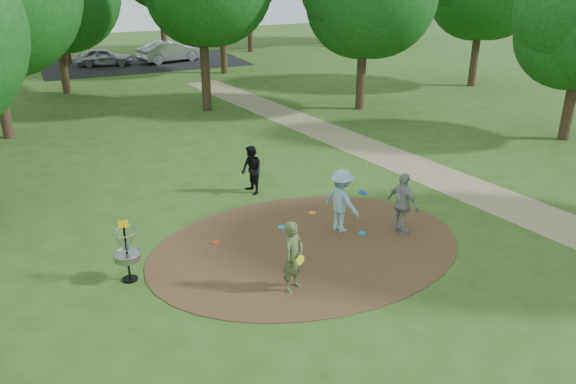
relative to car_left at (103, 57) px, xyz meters
name	(u,v)px	position (x,y,z in m)	size (l,w,h in m)	color
ground	(307,247)	(0.79, -30.17, -0.63)	(100.00, 100.00, 0.00)	#2D5119
dirt_clearing	(307,246)	(0.79, -30.17, -0.62)	(8.40, 8.40, 0.02)	#47301C
footpath	(453,182)	(7.29, -28.17, -0.62)	(2.00, 40.00, 0.01)	#8C7A5B
parking_lot	(145,63)	(2.79, -0.17, -0.62)	(14.00, 8.00, 0.01)	black
player_observer_with_disc	(293,256)	(-0.41, -31.85, 0.21)	(0.73, 0.66, 1.68)	#526037
player_throwing_with_disc	(341,201)	(2.06, -29.69, 0.26)	(1.29, 1.30, 1.77)	#8DC0D3
player_walking_with_disc	(252,170)	(0.84, -26.16, 0.15)	(0.68, 0.83, 1.56)	black
player_waiting_with_disc	(403,204)	(3.48, -30.53, 0.24)	(0.65, 1.09, 1.74)	#9C9C9F
disc_ground_cyan	(282,227)	(0.64, -28.88, -0.60)	(0.22, 0.22, 0.02)	#17A6BD
disc_ground_blue	(362,233)	(2.49, -30.15, -0.60)	(0.22, 0.22, 0.02)	#0B85C3
disc_ground_red	(216,242)	(-1.31, -28.98, -0.60)	(0.22, 0.22, 0.02)	#B94412
car_left	(103,57)	(0.00, 0.00, 0.00)	(1.48, 3.68, 1.25)	#9B9EA3
car_right	(170,51)	(4.67, -0.36, 0.13)	(1.61, 4.62, 1.52)	#A2A4AA
disc_ground_orange	(312,213)	(1.86, -28.39, -0.60)	(0.22, 0.22, 0.02)	orange
disc_golf_basket	(126,247)	(-3.71, -29.87, 0.25)	(0.63, 0.63, 1.54)	black
tree_ring	(232,5)	(2.35, -20.56, 4.71)	(37.67, 45.76, 9.44)	#332316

